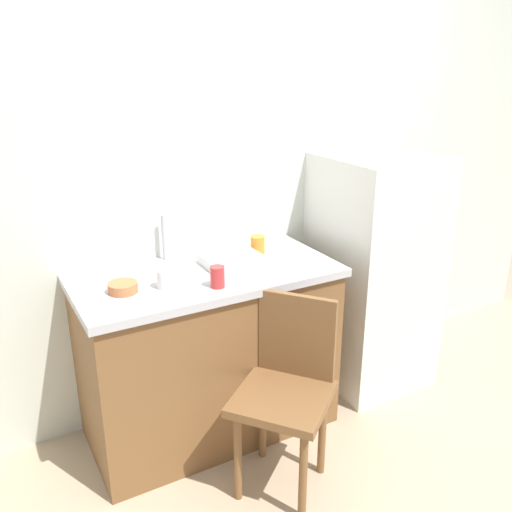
{
  "coord_description": "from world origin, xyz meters",
  "views": [
    {
      "loc": [
        -1.35,
        -1.61,
        1.88
      ],
      "look_at": [
        -0.12,
        0.6,
        0.95
      ],
      "focal_mm": 38.19,
      "sensor_mm": 36.0,
      "label": 1
    }
  ],
  "objects_px": {
    "dish_tray": "(231,259)",
    "refrigerator": "(373,272)",
    "chair": "(287,386)",
    "cup_red": "(217,277)",
    "terracotta_bowl": "(123,287)",
    "cup_white": "(166,279)",
    "cup_orange": "(258,245)"
  },
  "relations": [
    {
      "from": "chair",
      "to": "terracotta_bowl",
      "type": "relative_size",
      "value": 6.8
    },
    {
      "from": "terracotta_bowl",
      "to": "cup_white",
      "type": "xyz_separation_m",
      "value": [
        0.18,
        -0.04,
        0.02
      ]
    },
    {
      "from": "dish_tray",
      "to": "chair",
      "type": "bearing_deg",
      "value": -89.95
    },
    {
      "from": "dish_tray",
      "to": "terracotta_bowl",
      "type": "bearing_deg",
      "value": -171.96
    },
    {
      "from": "cup_orange",
      "to": "cup_white",
      "type": "xyz_separation_m",
      "value": [
        -0.59,
        -0.2,
        -0.0
      ]
    },
    {
      "from": "refrigerator",
      "to": "cup_white",
      "type": "bearing_deg",
      "value": -175.95
    },
    {
      "from": "terracotta_bowl",
      "to": "cup_white",
      "type": "bearing_deg",
      "value": -13.59
    },
    {
      "from": "chair",
      "to": "cup_red",
      "type": "height_order",
      "value": "cup_red"
    },
    {
      "from": "dish_tray",
      "to": "cup_red",
      "type": "xyz_separation_m",
      "value": [
        -0.18,
        -0.23,
        0.02
      ]
    },
    {
      "from": "refrigerator",
      "to": "chair",
      "type": "bearing_deg",
      "value": -150.75
    },
    {
      "from": "refrigerator",
      "to": "chair",
      "type": "height_order",
      "value": "refrigerator"
    },
    {
      "from": "cup_white",
      "to": "terracotta_bowl",
      "type": "bearing_deg",
      "value": 166.41
    },
    {
      "from": "chair",
      "to": "cup_orange",
      "type": "bearing_deg",
      "value": 123.56
    },
    {
      "from": "chair",
      "to": "dish_tray",
      "type": "distance_m",
      "value": 0.69
    },
    {
      "from": "dish_tray",
      "to": "terracotta_bowl",
      "type": "height_order",
      "value": "dish_tray"
    },
    {
      "from": "dish_tray",
      "to": "cup_white",
      "type": "xyz_separation_m",
      "value": [
        -0.39,
        -0.13,
        0.02
      ]
    },
    {
      "from": "terracotta_bowl",
      "to": "dish_tray",
      "type": "bearing_deg",
      "value": 8.04
    },
    {
      "from": "cup_orange",
      "to": "chair",
      "type": "bearing_deg",
      "value": -107.56
    },
    {
      "from": "cup_red",
      "to": "cup_orange",
      "type": "bearing_deg",
      "value": 39.1
    },
    {
      "from": "terracotta_bowl",
      "to": "cup_orange",
      "type": "bearing_deg",
      "value": 11.59
    },
    {
      "from": "refrigerator",
      "to": "chair",
      "type": "distance_m",
      "value": 1.06
    },
    {
      "from": "refrigerator",
      "to": "dish_tray",
      "type": "height_order",
      "value": "refrigerator"
    },
    {
      "from": "dish_tray",
      "to": "refrigerator",
      "type": "bearing_deg",
      "value": -2.07
    },
    {
      "from": "dish_tray",
      "to": "cup_white",
      "type": "bearing_deg",
      "value": -162.15
    },
    {
      "from": "chair",
      "to": "terracotta_bowl",
      "type": "bearing_deg",
      "value": -167.85
    },
    {
      "from": "cup_orange",
      "to": "refrigerator",
      "type": "bearing_deg",
      "value": -8.72
    },
    {
      "from": "refrigerator",
      "to": "cup_white",
      "type": "height_order",
      "value": "refrigerator"
    },
    {
      "from": "chair",
      "to": "cup_red",
      "type": "distance_m",
      "value": 0.58
    },
    {
      "from": "chair",
      "to": "dish_tray",
      "type": "xyz_separation_m",
      "value": [
        -0.0,
        0.54,
        0.42
      ]
    },
    {
      "from": "cup_red",
      "to": "cup_orange",
      "type": "height_order",
      "value": "cup_red"
    },
    {
      "from": "cup_red",
      "to": "cup_orange",
      "type": "relative_size",
      "value": 1.07
    },
    {
      "from": "terracotta_bowl",
      "to": "cup_red",
      "type": "height_order",
      "value": "cup_red"
    }
  ]
}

